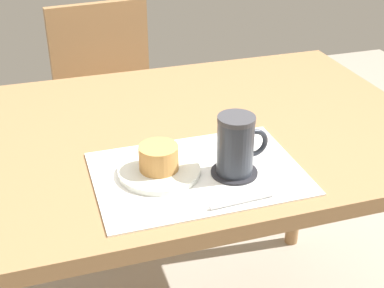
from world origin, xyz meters
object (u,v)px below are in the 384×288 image
at_px(pastry, 159,158).
at_px(dining_table, 192,156).
at_px(pastry_plate, 159,171).
at_px(coffee_mug, 236,144).
at_px(wooden_chair, 112,106).

bearing_deg(pastry, dining_table, 55.88).
height_order(pastry_plate, coffee_mug, coffee_mug).
xyz_separation_m(dining_table, coffee_mug, (0.02, -0.24, 0.16)).
relative_size(pastry, coffee_mug, 0.65).
bearing_deg(dining_table, pastry_plate, -124.12).
bearing_deg(coffee_mug, wooden_chair, 95.34).
xyz_separation_m(wooden_chair, pastry_plate, (-0.05, -0.98, 0.30)).
distance_m(dining_table, pastry, 0.27).
bearing_deg(wooden_chair, pastry_plate, 80.79).
bearing_deg(coffee_mug, pastry, 163.05).
distance_m(pastry_plate, pastry, 0.03).
relative_size(pastry_plate, coffee_mug, 1.36).
bearing_deg(pastry_plate, wooden_chair, 86.80).
bearing_deg(pastry_plate, coffee_mug, -16.95).
relative_size(dining_table, coffee_mug, 9.16).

